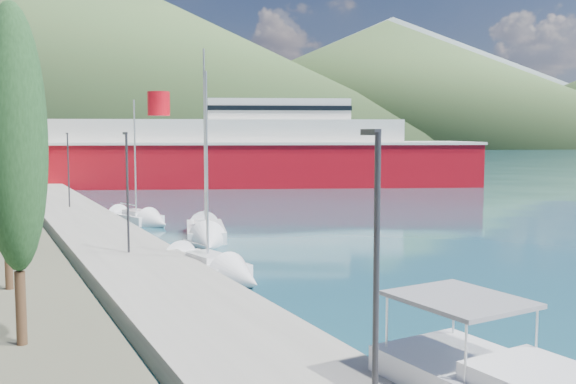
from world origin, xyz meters
TOP-DOWN VIEW (x-y plane):
  - ground at (0.00, 120.00)m, footprint 1400.00×1400.00m
  - quay at (-9.00, 26.00)m, footprint 5.00×88.00m
  - hills_far at (138.59, 618.73)m, footprint 1480.00×900.00m
  - hills_near at (98.04, 372.50)m, footprint 1010.00×520.00m
  - lamp_posts at (-9.00, 14.03)m, footprint 0.15×45.18m
  - sailboat_near at (-5.55, 9.58)m, footprint 3.52×7.65m
  - sailboat_mid at (-2.98, 19.49)m, footprint 4.93×9.41m
  - sailboat_far at (-4.48, 29.07)m, footprint 4.26×7.27m
  - ferry at (14.54, 61.22)m, footprint 65.44×37.06m

SIDE VIEW (x-z plane):
  - ground at x=0.00m, z-range 0.00..0.00m
  - sailboat_near at x=-5.55m, z-range -5.01..5.59m
  - sailboat_far at x=-4.48m, z-range -4.80..5.38m
  - sailboat_mid at x=-2.98m, z-range -6.24..6.87m
  - quay at x=-9.00m, z-range 0.00..0.80m
  - ferry at x=14.54m, z-range -2.53..10.39m
  - lamp_posts at x=-9.00m, z-range 1.05..7.11m
  - hills_near at x=98.04m, z-range -8.32..106.68m
  - hills_far at x=138.59m, z-range -12.61..167.39m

